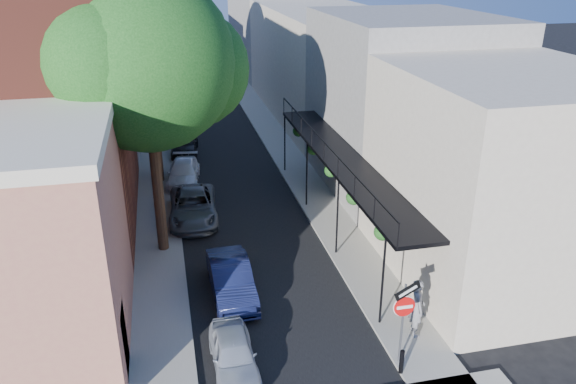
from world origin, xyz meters
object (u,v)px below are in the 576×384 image
sign_post (404,310)px  parked_car_c (193,206)px  parked_car_d (183,173)px  oak_near (157,64)px  parked_car_e (184,143)px  parked_car_b (231,279)px  oak_far (154,12)px  pedestrian (417,307)px  bollard (402,362)px  parked_car_a (233,354)px  oak_mid (156,53)px

sign_post → parked_car_c: (-5.47, 11.85, -1.37)m
parked_car_c → parked_car_d: 4.76m
oak_near → parked_car_e: (1.18, 12.41, -7.19)m
sign_post → parked_car_c: bearing=114.8°
parked_car_c → parked_car_d: size_ratio=1.16×
parked_car_b → oak_far: bearing=93.9°
parked_car_e → pedestrian: size_ratio=1.98×
sign_post → parked_car_b: (-4.56, 4.98, -1.36)m
parked_car_d → parked_car_e: 5.12m
bollard → oak_near: 13.78m
parked_car_a → parked_car_e: 20.74m
oak_far → oak_near: bearing=-90.0°
bollard → parked_car_d: (-5.53, 17.07, 0.08)m
parked_car_c → parked_car_d: (-0.21, 4.75, -0.07)m
oak_far → parked_car_b: bearing=-84.8°
parked_car_c → parked_car_e: parked_car_e is taller
oak_near → parked_car_a: size_ratio=3.49×
bollard → parked_car_e: 22.77m
oak_far → parked_car_e: bearing=-75.7°
parked_car_b → parked_car_c: bearing=96.2°
parked_car_c → oak_near: bearing=-109.2°
bollard → pedestrian: 2.17m
bollard → parked_car_b: (-4.40, 5.45, 0.16)m
parked_car_a → parked_car_d: (-0.66, 15.63, 0.04)m
sign_post → oak_near: (-6.53, 9.29, 5.84)m
sign_post → oak_near: size_ratio=0.26×
parked_car_d → oak_mid: bearing=150.6°
parked_car_a → pedestrian: size_ratio=1.61×
parked_car_d → parked_car_e: size_ratio=1.03×
sign_post → bollard: bearing=-108.6°
oak_far → pedestrian: 27.15m
sign_post → parked_car_b: size_ratio=0.72×
parked_car_d → oak_near: bearing=-89.4°
oak_mid → parked_car_c: size_ratio=2.13×
sign_post → parked_car_b: 6.89m
oak_near → oak_mid: size_ratio=1.12×
oak_mid → parked_car_a: (1.56, -16.29, -6.50)m
oak_mid → parked_car_b: size_ratio=2.47×
parked_car_c → pedestrian: pedestrian is taller
oak_far → pedestrian: (7.57, -25.08, -7.12)m
bollard → oak_near: bearing=123.1°
parked_car_d → parked_car_e: bearing=93.3°
oak_mid → pedestrian: (7.63, -16.04, -5.92)m
parked_car_a → parked_car_c: size_ratio=0.68×
bollard → parked_car_b: parked_car_b is taller
parked_car_d → sign_post: bearing=-64.0°
parked_car_b → parked_car_c: (-0.91, 6.86, -0.02)m
oak_mid → parked_car_d: oak_mid is taller
oak_near → parked_car_e: oak_near is taller
oak_far → parked_car_c: 16.36m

